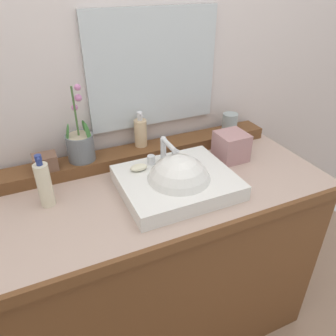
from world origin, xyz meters
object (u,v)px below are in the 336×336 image
object	(u,v)px
tissue_box	(231,146)
sink_basin	(178,185)
soap_dispenser	(141,132)
potted_plant	(80,144)
soap_bar	(139,167)
trinket_box	(45,162)
tumbler_cup	(230,122)
lotion_bottle	(44,184)

from	to	relation	value
tissue_box	sink_basin	bearing A→B (deg)	-158.79
soap_dispenser	potted_plant	bearing A→B (deg)	-176.32
potted_plant	soap_bar	bearing A→B (deg)	-46.58
sink_basin	trinket_box	size ratio (longest dim) A/B	4.70
sink_basin	potted_plant	bearing A→B (deg)	134.76
tumbler_cup	trinket_box	xyz separation A→B (m)	(-0.88, -0.01, -0.01)
sink_basin	tissue_box	size ratio (longest dim) A/B	3.35
soap_bar	tissue_box	distance (m)	0.45
soap_dispenser	tissue_box	size ratio (longest dim) A/B	1.25
potted_plant	tissue_box	size ratio (longest dim) A/B	2.53
soap_bar	soap_dispenser	distance (m)	0.24
tissue_box	tumbler_cup	bearing A→B (deg)	58.93
tumbler_cup	potted_plant	bearing A→B (deg)	179.17
sink_basin	lotion_bottle	world-z (taller)	lotion_bottle
soap_bar	potted_plant	xyz separation A→B (m)	(-0.18, 0.19, 0.05)
trinket_box	tissue_box	distance (m)	0.80
trinket_box	tissue_box	xyz separation A→B (m)	(0.78, -0.16, -0.02)
tumbler_cup	trinket_box	bearing A→B (deg)	-179.38
potted_plant	soap_dispenser	world-z (taller)	potted_plant
sink_basin	soap_bar	world-z (taller)	sink_basin
soap_bar	tissue_box	xyz separation A→B (m)	(0.45, 0.02, -0.01)
sink_basin	potted_plant	world-z (taller)	potted_plant
soap_bar	tissue_box	bearing A→B (deg)	2.05
tumbler_cup	tissue_box	xyz separation A→B (m)	(-0.10, -0.17, -0.03)
soap_dispenser	lotion_bottle	bearing A→B (deg)	-155.14
sink_basin	soap_bar	size ratio (longest dim) A/B	6.23
tissue_box	trinket_box	bearing A→B (deg)	168.56
sink_basin	lotion_bottle	distance (m)	0.49
soap_bar	lotion_bottle	bearing A→B (deg)	179.02
potted_plant	trinket_box	distance (m)	0.16
soap_bar	potted_plant	bearing A→B (deg)	133.42
soap_bar	lotion_bottle	distance (m)	0.36
soap_dispenser	trinket_box	bearing A→B (deg)	-174.90
potted_plant	tumbler_cup	xyz separation A→B (m)	(0.74, -0.01, -0.03)
tumbler_cup	lotion_bottle	distance (m)	0.92
tumbler_cup	soap_dispenser	bearing A→B (deg)	176.50
soap_dispenser	lotion_bottle	size ratio (longest dim) A/B	0.78
potted_plant	tumbler_cup	distance (m)	0.74
sink_basin	potted_plant	distance (m)	0.44
potted_plant	tumbler_cup	size ratio (longest dim) A/B	3.73
soap_dispenser	trinket_box	world-z (taller)	soap_dispenser
soap_dispenser	tumbler_cup	xyz separation A→B (m)	(0.46, -0.03, -0.02)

